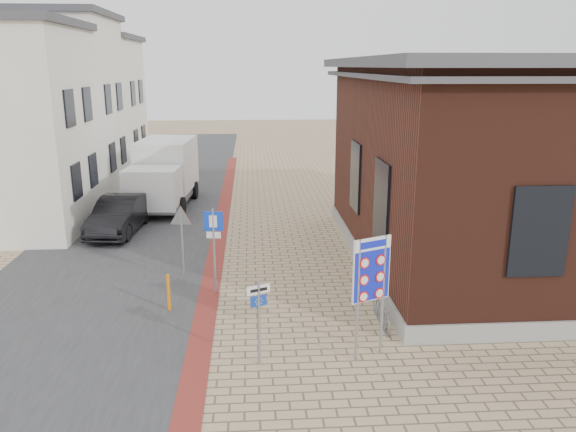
{
  "coord_description": "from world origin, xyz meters",
  "views": [
    {
      "loc": [
        -0.69,
        -11.13,
        6.54
      ],
      "look_at": [
        0.39,
        5.02,
        2.2
      ],
      "focal_mm": 35.0,
      "sensor_mm": 36.0,
      "label": 1
    }
  ],
  "objects_px": {
    "border_sign": "(371,272)",
    "parking_sign": "(214,236)",
    "bollard": "(169,293)",
    "essen_sign": "(259,311)",
    "sedan": "(119,215)",
    "box_truck": "(164,173)"
  },
  "relations": [
    {
      "from": "parking_sign",
      "to": "bollard",
      "type": "relative_size",
      "value": 2.47
    },
    {
      "from": "sedan",
      "to": "parking_sign",
      "type": "height_order",
      "value": "parking_sign"
    },
    {
      "from": "border_sign",
      "to": "bollard",
      "type": "relative_size",
      "value": 2.76
    },
    {
      "from": "border_sign",
      "to": "parking_sign",
      "type": "height_order",
      "value": "border_sign"
    },
    {
      "from": "border_sign",
      "to": "bollard",
      "type": "height_order",
      "value": "border_sign"
    },
    {
      "from": "box_truck",
      "to": "sedan",
      "type": "bearing_deg",
      "value": -101.04
    },
    {
      "from": "bollard",
      "to": "parking_sign",
      "type": "bearing_deg",
      "value": 43.54
    },
    {
      "from": "box_truck",
      "to": "parking_sign",
      "type": "xyz_separation_m",
      "value": [
        3.03,
        -11.03,
        0.17
      ]
    },
    {
      "from": "border_sign",
      "to": "bollard",
      "type": "distance_m",
      "value": 5.93
    },
    {
      "from": "border_sign",
      "to": "essen_sign",
      "type": "bearing_deg",
      "value": 160.32
    },
    {
      "from": "essen_sign",
      "to": "parking_sign",
      "type": "xyz_separation_m",
      "value": [
        -1.22,
        4.2,
        0.45
      ]
    },
    {
      "from": "sedan",
      "to": "essen_sign",
      "type": "relative_size",
      "value": 2.18
    },
    {
      "from": "parking_sign",
      "to": "box_truck",
      "type": "bearing_deg",
      "value": 113.85
    },
    {
      "from": "box_truck",
      "to": "border_sign",
      "type": "bearing_deg",
      "value": -61.51
    },
    {
      "from": "essen_sign",
      "to": "parking_sign",
      "type": "bearing_deg",
      "value": 82.6
    },
    {
      "from": "parking_sign",
      "to": "border_sign",
      "type": "bearing_deg",
      "value": -38.3
    },
    {
      "from": "parking_sign",
      "to": "bollard",
      "type": "distance_m",
      "value": 2.08
    },
    {
      "from": "sedan",
      "to": "box_truck",
      "type": "relative_size",
      "value": 0.73
    },
    {
      "from": "box_truck",
      "to": "essen_sign",
      "type": "height_order",
      "value": "box_truck"
    },
    {
      "from": "parking_sign",
      "to": "bollard",
      "type": "bearing_deg",
      "value": -127.98
    },
    {
      "from": "border_sign",
      "to": "parking_sign",
      "type": "bearing_deg",
      "value": 109.02
    },
    {
      "from": "essen_sign",
      "to": "bollard",
      "type": "xyz_separation_m",
      "value": [
        -2.43,
        3.06,
        -0.79
      ]
    }
  ]
}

